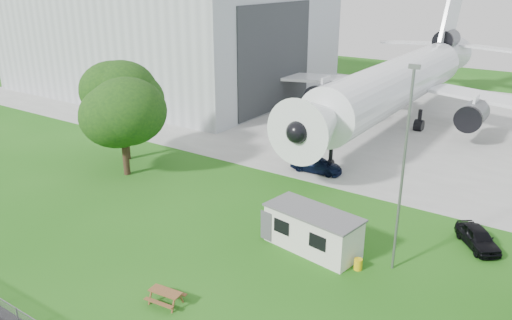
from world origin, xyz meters
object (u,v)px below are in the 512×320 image
Objects in this scene: airliner at (401,80)px; site_cabin at (313,230)px; hangar at (167,25)px; picnic_west at (166,303)px.

site_cabin is at bearing -80.33° from airliner.
airliner is (35.97, -0.14, -4.14)m from hangar.
picnic_west is (1.44, -39.76, -5.27)m from airliner.
hangar is 23.89× the size of picnic_west.
site_cabin reaches higher than picnic_west.
site_cabin is at bearing 61.80° from picnic_west.
airliner is at bearing 85.55° from picnic_west.
picnic_west is at bearing -111.69° from site_cabin.
site_cabin is at bearing -36.55° from hangar.
airliner is 6.90× the size of site_cabin.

